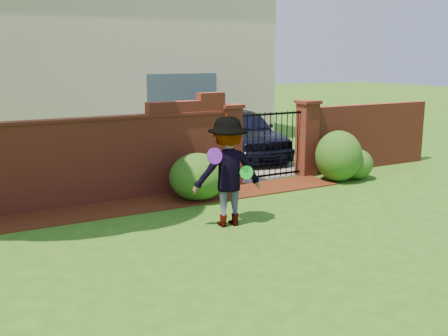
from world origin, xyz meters
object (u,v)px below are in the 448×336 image
car (243,134)px  man (228,172)px  frisbee_purple (215,156)px  frisbee_green (246,172)px

car → man: 6.31m
man → frisbee_purple: man is taller
man → frisbee_purple: (-0.37, -0.20, 0.35)m
frisbee_purple → car: bearing=55.0°
car → frisbee_green: size_ratio=17.85×
car → frisbee_green: (-3.23, -5.50, 0.25)m
car → frisbee_green: 6.38m
man → frisbee_green: man is taller
frisbee_green → car: bearing=59.6°
car → frisbee_purple: (-3.83, -5.47, 0.59)m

